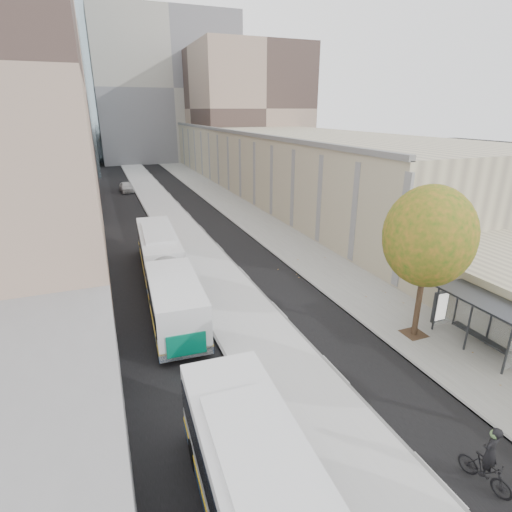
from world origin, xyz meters
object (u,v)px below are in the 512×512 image
cyclist (487,464)px  distant_car (126,187)px  bus_shelter (487,307)px  bus_far (165,268)px

cyclist → distant_car: size_ratio=0.53×
bus_shelter → distant_car: size_ratio=1.08×
bus_shelter → bus_far: bearing=137.1°
bus_far → distant_car: 34.74m
bus_far → distant_car: size_ratio=4.11×
cyclist → distant_car: bearing=86.2°
bus_shelter → cyclist: bus_shelter is taller
bus_far → distant_car: (0.26, 34.73, -0.82)m
cyclist → distant_car: (-6.40, 52.33, -0.11)m
bus_shelter → cyclist: size_ratio=2.04×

